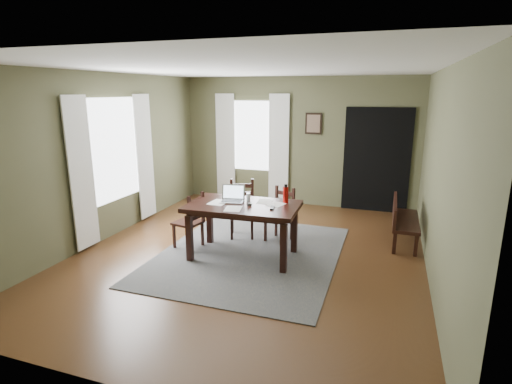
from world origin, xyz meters
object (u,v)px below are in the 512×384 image
(chair_end, at_px, (190,221))
(laptop, at_px, (233,197))
(dining_table, at_px, (243,211))
(chair_back_right, at_px, (280,215))
(bench, at_px, (402,218))
(chair_back_left, at_px, (242,209))
(water_bottle, at_px, (286,194))

(chair_end, distance_m, laptop, 0.82)
(dining_table, bearing_deg, chair_end, 173.93)
(chair_back_right, relative_size, bench, 0.70)
(chair_end, bearing_deg, bench, 123.86)
(dining_table, bearing_deg, laptop, 148.32)
(dining_table, distance_m, chair_back_left, 0.93)
(chair_end, relative_size, chair_back_left, 0.93)
(chair_back_left, distance_m, bench, 2.61)
(chair_end, height_order, chair_back_right, chair_end)
(dining_table, bearing_deg, water_bottle, 23.95)
(bench, xyz_separation_m, water_bottle, (-1.66, -1.09, 0.52))
(dining_table, distance_m, laptop, 0.29)
(chair_back_left, distance_m, laptop, 0.83)
(laptop, distance_m, water_bottle, 0.79)
(chair_back_right, relative_size, laptop, 2.25)
(dining_table, relative_size, laptop, 4.21)
(dining_table, xyz_separation_m, chair_back_left, (-0.34, 0.83, -0.24))
(dining_table, height_order, chair_back_left, chair_back_left)
(chair_end, xyz_separation_m, laptop, (0.69, 0.06, 0.44))
(chair_end, height_order, bench, chair_end)
(bench, bearing_deg, dining_table, 121.73)
(laptop, bearing_deg, water_bottle, 1.61)
(laptop, bearing_deg, dining_table, -39.23)
(chair_back_left, xyz_separation_m, bench, (2.55, 0.54, -0.05))
(chair_back_left, xyz_separation_m, laptop, (0.12, -0.71, 0.40))
(chair_back_left, xyz_separation_m, water_bottle, (0.90, -0.56, 0.47))
(chair_end, height_order, water_bottle, water_bottle)
(laptop, bearing_deg, chair_back_left, 89.98)
(chair_end, bearing_deg, water_bottle, 109.48)
(chair_back_left, distance_m, water_bottle, 1.15)
(dining_table, xyz_separation_m, bench, (2.21, 1.37, -0.29))
(dining_table, relative_size, chair_back_right, 1.87)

